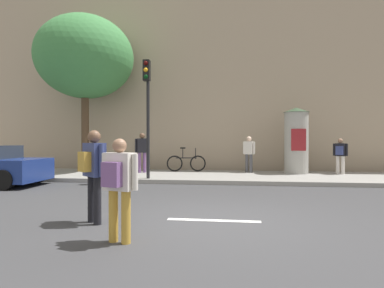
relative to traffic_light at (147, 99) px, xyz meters
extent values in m
plane|color=#38383A|center=(2.74, -5.24, -3.04)|extent=(80.00, 80.00, 0.00)
cube|color=gray|center=(2.74, 1.76, -2.97)|extent=(36.00, 4.00, 0.15)
cube|color=silver|center=(2.74, -5.24, -3.04)|extent=(1.80, 0.16, 0.01)
cube|color=tan|center=(2.74, 6.76, 2.10)|extent=(36.00, 5.00, 10.28)
cylinder|color=black|center=(0.00, 0.11, -1.12)|extent=(0.12, 0.12, 3.55)
cube|color=black|center=(0.00, -0.07, 1.03)|extent=(0.24, 0.24, 0.75)
sphere|color=#390605|center=(0.00, -0.20, 1.27)|extent=(0.16, 0.16, 0.16)
sphere|color=#F2A519|center=(0.00, -0.20, 1.03)|extent=(0.16, 0.16, 0.16)
sphere|color=#07330F|center=(0.00, -0.20, 0.79)|extent=(0.16, 0.16, 0.16)
cylinder|color=#9E9B93|center=(5.76, 2.75, -1.59)|extent=(0.99, 0.99, 2.60)
cone|color=#334C33|center=(5.76, 2.75, -0.20)|extent=(1.09, 1.09, 0.20)
cube|color=maroon|center=(5.76, 2.24, -1.46)|extent=(0.59, 0.02, 0.90)
cylinder|color=#4C3826|center=(-3.61, 2.55, -1.23)|extent=(0.34, 0.34, 3.33)
ellipsoid|color=#3D7F42|center=(-3.61, 2.55, 2.30)|extent=(4.38, 4.38, 3.73)
cylinder|color=#B78C33|center=(1.52, -6.79, -2.65)|extent=(0.14, 0.14, 0.79)
cylinder|color=#B78C33|center=(1.30, -6.73, -2.65)|extent=(0.14, 0.14, 0.79)
cube|color=silver|center=(1.41, -6.76, -1.97)|extent=(0.51, 0.36, 0.56)
cylinder|color=silver|center=(1.68, -6.84, -1.97)|extent=(0.09, 0.09, 0.53)
cylinder|color=silver|center=(1.15, -6.69, -1.97)|extent=(0.09, 0.09, 0.53)
sphere|color=#8C664C|center=(1.41, -6.76, -1.58)|extent=(0.21, 0.21, 0.21)
cube|color=#724C84|center=(1.36, -6.94, -2.00)|extent=(0.31, 0.23, 0.36)
cylinder|color=black|center=(0.65, -5.81, -2.61)|extent=(0.14, 0.14, 0.87)
cylinder|color=black|center=(0.46, -5.65, -2.61)|extent=(0.14, 0.14, 0.87)
cube|color=navy|center=(0.55, -5.73, -1.86)|extent=(0.53, 0.50, 0.62)
cylinder|color=navy|center=(0.77, -5.92, -1.86)|extent=(0.09, 0.09, 0.59)
cylinder|color=navy|center=(0.33, -5.54, -1.86)|extent=(0.09, 0.09, 0.59)
sphere|color=brown|center=(0.55, -5.73, -1.43)|extent=(0.24, 0.24, 0.24)
cube|color=#B78C33|center=(0.44, -5.87, -1.89)|extent=(0.32, 0.30, 0.36)
cylinder|color=#4C4C51|center=(3.70, 2.92, -2.49)|extent=(0.14, 0.14, 0.80)
cylinder|color=#4C4C51|center=(3.87, 2.83, -2.49)|extent=(0.14, 0.14, 0.80)
cube|color=silver|center=(3.78, 2.87, -1.81)|extent=(0.45, 0.40, 0.56)
cylinder|color=silver|center=(3.57, 2.99, -1.81)|extent=(0.09, 0.09, 0.54)
cylinder|color=silver|center=(3.99, 2.76, -1.81)|extent=(0.09, 0.09, 0.54)
sphere|color=beige|center=(3.78, 2.87, -1.42)|extent=(0.22, 0.22, 0.22)
cylinder|color=silver|center=(7.62, 2.63, -2.52)|extent=(0.14, 0.14, 0.75)
cylinder|color=silver|center=(7.44, 2.72, -2.52)|extent=(0.14, 0.14, 0.75)
cube|color=black|center=(7.53, 2.67, -1.88)|extent=(0.47, 0.40, 0.53)
cylinder|color=black|center=(7.75, 2.56, -1.88)|extent=(0.09, 0.09, 0.50)
cylinder|color=black|center=(7.31, 2.78, -1.88)|extent=(0.09, 0.09, 0.50)
sphere|color=#8C664C|center=(7.53, 2.67, -1.51)|extent=(0.20, 0.20, 0.20)
cube|color=navy|center=(7.45, 2.51, -1.90)|extent=(0.32, 0.27, 0.36)
cylinder|color=#724C84|center=(-0.74, 2.25, -2.46)|extent=(0.14, 0.14, 0.87)
cylinder|color=#724C84|center=(-0.94, 2.16, -2.46)|extent=(0.14, 0.14, 0.87)
cube|color=black|center=(-0.84, 2.21, -1.71)|extent=(0.50, 0.41, 0.62)
cylinder|color=black|center=(-0.60, 2.32, -1.71)|extent=(0.09, 0.09, 0.59)
cylinder|color=black|center=(-1.08, 2.09, -1.71)|extent=(0.09, 0.09, 0.59)
sphere|color=brown|center=(-0.84, 2.21, -1.29)|extent=(0.24, 0.24, 0.24)
cube|color=navy|center=(-0.92, 2.37, -1.74)|extent=(0.32, 0.26, 0.36)
torus|color=black|center=(0.48, 2.91, -2.53)|extent=(0.72, 0.18, 0.72)
torus|color=black|center=(1.51, 3.08, -2.53)|extent=(0.72, 0.18, 0.72)
cylinder|color=black|center=(0.99, 2.99, -2.28)|extent=(0.94, 0.20, 0.04)
cylinder|color=black|center=(0.84, 2.97, -2.08)|extent=(0.04, 0.04, 0.45)
cylinder|color=black|center=(1.41, 3.06, -2.08)|extent=(0.04, 0.04, 0.50)
cube|color=black|center=(0.84, 2.97, -1.83)|extent=(0.25, 0.14, 0.06)
cylinder|color=black|center=(-3.94, -2.27, -2.72)|extent=(0.64, 0.23, 0.64)
cylinder|color=black|center=(-3.97, -0.51, -2.72)|extent=(0.64, 0.23, 0.64)
camera|label=1|loc=(3.12, -11.43, -1.51)|focal=30.20mm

